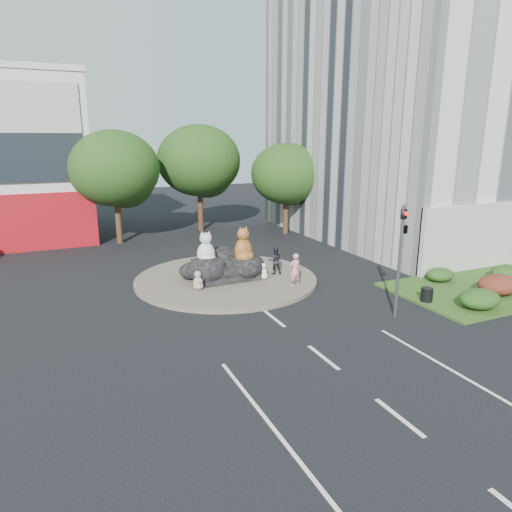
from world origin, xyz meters
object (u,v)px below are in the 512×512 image
Objects in this scene: cat_white at (206,248)px; cat_tabby at (243,244)px; litter_bin at (427,294)px; pedestrian_dark at (275,261)px; kitten_white at (263,271)px; kitten_calico at (198,280)px; pedestrian_pink at (295,270)px.

cat_tabby is at bearing 20.32° from cat_white.
pedestrian_dark is at bearing 124.98° from litter_bin.
cat_tabby reaches higher than pedestrian_dark.
cat_white is 2.05× the size of kitten_white.
kitten_white is 0.58× the size of pedestrian_dark.
kitten_calico is at bearing 25.07° from pedestrian_dark.
kitten_white is at bearing -69.33° from pedestrian_pink.
cat_tabby is 1.28× the size of pedestrian_dark.
cat_tabby is 3.30m from kitten_calico.
cat_tabby is 1.81m from kitten_white.
litter_bin is at bearing 11.44° from kitten_calico.
pedestrian_pink reaches higher than kitten_calico.
pedestrian_pink reaches higher than pedestrian_dark.
litter_bin is (5.73, -6.22, -0.20)m from kitten_white.
litter_bin is (9.52, -5.96, -0.25)m from kitten_calico.
cat_tabby is at bearing -58.90° from pedestrian_pink.
cat_white is 1.91m from kitten_calico.
litter_bin is at bearing -11.79° from cat_white.
cat_white is 1.05× the size of pedestrian_pink.
cat_tabby is 2.22m from pedestrian_dark.
kitten_white is at bearing -49.77° from cat_tabby.
kitten_calico is (-2.86, -0.84, -1.40)m from cat_tabby.
kitten_calico is at bearing -99.74° from cat_white.
pedestrian_pink is at bearing -7.51° from cat_white.
pedestrian_dark is (3.96, -0.29, -1.05)m from cat_white.
pedestrian_dark is (4.79, 0.80, 0.28)m from kitten_calico.
kitten_calico is 3.79m from kitten_white.
cat_tabby is 2.20× the size of kitten_white.
cat_white is 2.81× the size of litter_bin.
cat_white is at bearing 140.95° from litter_bin.
litter_bin is (4.79, -4.35, -0.63)m from pedestrian_pink.
pedestrian_dark is 2.35× the size of litter_bin.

